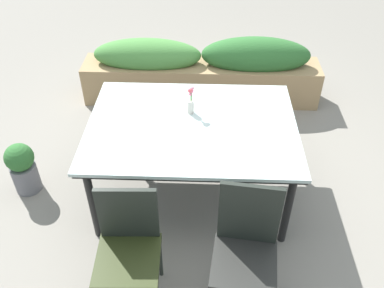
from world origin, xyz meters
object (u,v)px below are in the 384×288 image
object	(u,v)px
chair_near_right	(246,245)
potted_plant	(22,167)
flower_vase	(191,101)
planter_box	(202,71)
dining_table	(192,130)
chair_near_left	(128,245)

from	to	relation	value
chair_near_right	potted_plant	distance (m)	2.08
flower_vase	planter_box	xyz separation A→B (m)	(0.07, 1.37, -0.49)
planter_box	potted_plant	distance (m)	2.17
dining_table	potted_plant	xyz separation A→B (m)	(-1.46, -0.03, -0.43)
chair_near_right	planter_box	world-z (taller)	chair_near_right
chair_near_right	planter_box	bearing A→B (deg)	-75.81
chair_near_right	potted_plant	xyz separation A→B (m)	(-1.84, 0.94, -0.27)
potted_plant	chair_near_right	bearing A→B (deg)	-27.18
chair_near_right	potted_plant	bearing A→B (deg)	-20.33
chair_near_left	flower_vase	world-z (taller)	flower_vase
dining_table	planter_box	size ratio (longest dim) A/B	0.62
planter_box	potted_plant	xyz separation A→B (m)	(-1.52, -1.55, -0.10)
potted_plant	chair_near_left	bearing A→B (deg)	-41.02
chair_near_left	chair_near_right	size ratio (longest dim) A/B	0.93
dining_table	planter_box	world-z (taller)	planter_box
chair_near_left	potted_plant	bearing A→B (deg)	-43.01
chair_near_left	planter_box	world-z (taller)	chair_near_left
dining_table	potted_plant	distance (m)	1.52
flower_vase	potted_plant	xyz separation A→B (m)	(-1.45, -0.18, -0.59)
planter_box	chair_near_left	bearing A→B (deg)	-99.71
flower_vase	chair_near_left	bearing A→B (deg)	-107.46
chair_near_left	potted_plant	size ratio (longest dim) A/B	1.80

